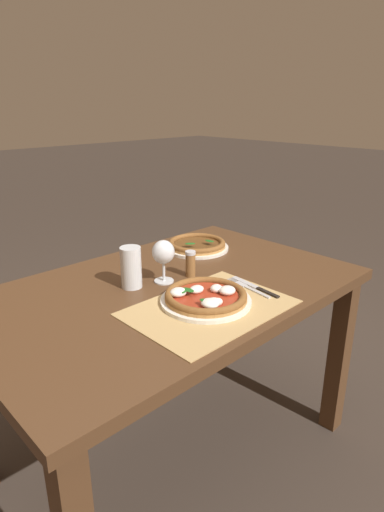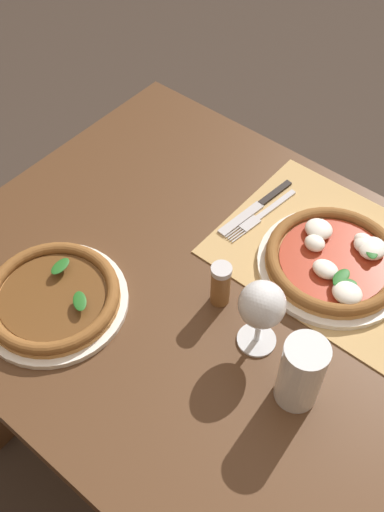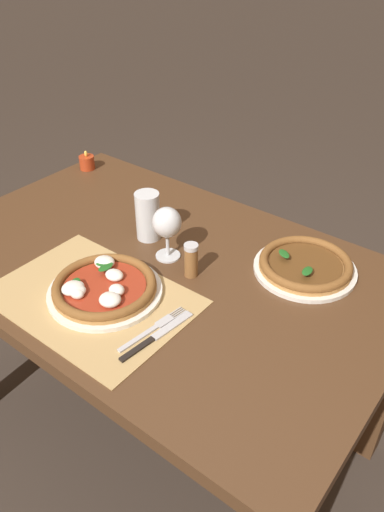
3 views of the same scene
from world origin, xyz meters
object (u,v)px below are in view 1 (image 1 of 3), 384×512
object	(u,v)px
pizza_near	(206,297)
pint_glass	(131,268)
fork	(248,288)
pizza_far	(197,245)
wine_glass	(163,254)
pepper_shaker	(190,264)
knife	(255,287)

from	to	relation	value
pizza_near	pint_glass	bearing A→B (deg)	108.81
pint_glass	fork	size ratio (longest dim) A/B	0.72
pizza_far	fork	distance (m)	0.46
pizza_near	wine_glass	bearing A→B (deg)	85.51
wine_glass	pint_glass	bearing A→B (deg)	158.97
pizza_far	pint_glass	bearing A→B (deg)	-163.36
pint_glass	pepper_shaker	distance (m)	0.23
pizza_far	fork	world-z (taller)	pizza_far
wine_glass	knife	distance (m)	0.34
pint_glass	pepper_shaker	xyz separation A→B (m)	(0.21, -0.07, -0.02)
pint_glass	knife	xyz separation A→B (m)	(0.30, -0.30, -0.06)
wine_glass	fork	distance (m)	0.32
pizza_near	fork	size ratio (longest dim) A/B	1.45
pizza_far	pint_glass	distance (m)	0.47
pint_glass	knife	bearing A→B (deg)	-45.42
pizza_far	wine_glass	distance (m)	0.39
wine_glass	fork	size ratio (longest dim) A/B	0.77
pizza_near	pint_glass	distance (m)	0.29
pizza_far	pepper_shaker	world-z (taller)	pepper_shaker
pint_glass	fork	bearing A→B (deg)	-46.59
wine_glass	pizza_far	bearing A→B (deg)	27.58
wine_glass	pint_glass	size ratio (longest dim) A/B	1.07
pint_glass	pizza_near	bearing A→B (deg)	-71.19
pizza_near	knife	world-z (taller)	pizza_near
pizza_far	fork	size ratio (longest dim) A/B	1.38
pizza_near	knife	xyz separation A→B (m)	(0.21, -0.03, -0.02)
pizza_near	pizza_far	distance (m)	0.54
pizza_near	pepper_shaker	world-z (taller)	pepper_shaker
wine_glass	pepper_shaker	xyz separation A→B (m)	(0.10, -0.03, -0.06)
wine_glass	pepper_shaker	distance (m)	0.12
pizza_far	pint_glass	xyz separation A→B (m)	(-0.45, -0.13, 0.05)
fork	knife	world-z (taller)	knife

